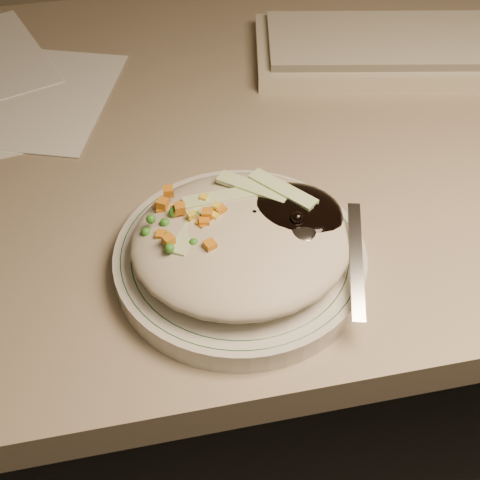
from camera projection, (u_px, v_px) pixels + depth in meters
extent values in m
cube|color=gray|center=(261.00, 136.00, 0.78)|extent=(1.40, 0.70, 0.04)
cylinder|color=silver|center=(240.00, 260.00, 0.60)|extent=(0.23, 0.23, 0.02)
torus|color=#144723|center=(240.00, 252.00, 0.59)|extent=(0.21, 0.21, 0.00)
torus|color=#144723|center=(240.00, 252.00, 0.59)|extent=(0.20, 0.20, 0.00)
ellipsoid|color=#B3A891|center=(241.00, 241.00, 0.58)|extent=(0.19, 0.18, 0.04)
ellipsoid|color=black|center=(288.00, 218.00, 0.59)|extent=(0.10, 0.09, 0.03)
ellipsoid|color=orange|center=(186.00, 231.00, 0.58)|extent=(0.08, 0.08, 0.02)
sphere|color=black|center=(254.00, 216.00, 0.58)|extent=(0.01, 0.01, 0.01)
sphere|color=black|center=(285.00, 207.00, 0.59)|extent=(0.01, 0.01, 0.01)
sphere|color=black|center=(312.00, 205.00, 0.58)|extent=(0.01, 0.01, 0.01)
sphere|color=black|center=(300.00, 201.00, 0.59)|extent=(0.01, 0.01, 0.01)
sphere|color=black|center=(297.00, 218.00, 0.57)|extent=(0.01, 0.01, 0.01)
sphere|color=black|center=(284.00, 212.00, 0.58)|extent=(0.01, 0.01, 0.01)
sphere|color=black|center=(293.00, 202.00, 0.59)|extent=(0.01, 0.01, 0.01)
cube|color=orange|center=(180.00, 208.00, 0.57)|extent=(0.01, 0.01, 0.01)
cube|color=orange|center=(202.00, 232.00, 0.57)|extent=(0.01, 0.01, 0.01)
cube|color=orange|center=(163.00, 204.00, 0.58)|extent=(0.01, 0.01, 0.01)
cube|color=orange|center=(207.00, 214.00, 0.57)|extent=(0.01, 0.01, 0.01)
cube|color=orange|center=(204.00, 222.00, 0.57)|extent=(0.01, 0.01, 0.01)
cube|color=orange|center=(160.00, 207.00, 0.59)|extent=(0.01, 0.01, 0.01)
cube|color=orange|center=(177.00, 211.00, 0.58)|extent=(0.01, 0.01, 0.01)
cube|color=orange|center=(203.00, 225.00, 0.57)|extent=(0.01, 0.01, 0.01)
cube|color=orange|center=(220.00, 211.00, 0.58)|extent=(0.01, 0.01, 0.01)
cube|color=orange|center=(168.00, 191.00, 0.59)|extent=(0.01, 0.01, 0.01)
cube|color=orange|center=(168.00, 240.00, 0.55)|extent=(0.01, 0.01, 0.01)
cube|color=orange|center=(210.00, 246.00, 0.55)|extent=(0.01, 0.01, 0.01)
cube|color=orange|center=(161.00, 236.00, 0.56)|extent=(0.01, 0.01, 0.01)
cube|color=orange|center=(162.00, 211.00, 0.59)|extent=(0.01, 0.01, 0.01)
sphere|color=#388C28|center=(202.00, 219.00, 0.58)|extent=(0.01, 0.01, 0.01)
sphere|color=#388C28|center=(170.00, 248.00, 0.54)|extent=(0.01, 0.01, 0.01)
sphere|color=#388C28|center=(165.00, 223.00, 0.57)|extent=(0.01, 0.01, 0.01)
sphere|color=#388C28|center=(151.00, 219.00, 0.57)|extent=(0.01, 0.01, 0.01)
sphere|color=#388C28|center=(198.00, 216.00, 0.58)|extent=(0.01, 0.01, 0.01)
sphere|color=#388C28|center=(212.00, 243.00, 0.56)|extent=(0.01, 0.01, 0.01)
sphere|color=#388C28|center=(186.00, 227.00, 0.57)|extent=(0.01, 0.01, 0.01)
sphere|color=#388C28|center=(181.00, 244.00, 0.56)|extent=(0.01, 0.01, 0.01)
sphere|color=#388C28|center=(146.00, 232.00, 0.57)|extent=(0.01, 0.01, 0.01)
sphere|color=#388C28|center=(176.00, 210.00, 0.58)|extent=(0.01, 0.01, 0.01)
sphere|color=#388C28|center=(173.00, 212.00, 0.58)|extent=(0.01, 0.01, 0.01)
sphere|color=#388C28|center=(168.00, 237.00, 0.56)|extent=(0.01, 0.01, 0.01)
sphere|color=#388C28|center=(194.00, 243.00, 0.55)|extent=(0.01, 0.01, 0.01)
sphere|color=#388C28|center=(221.00, 201.00, 0.59)|extent=(0.01, 0.01, 0.01)
cube|color=yellow|center=(197.00, 216.00, 0.58)|extent=(0.01, 0.01, 0.01)
cube|color=yellow|center=(215.00, 217.00, 0.57)|extent=(0.01, 0.01, 0.01)
cube|color=yellow|center=(184.00, 215.00, 0.58)|extent=(0.01, 0.01, 0.01)
cube|color=yellow|center=(192.00, 216.00, 0.57)|extent=(0.01, 0.01, 0.01)
cube|color=yellow|center=(186.00, 229.00, 0.57)|extent=(0.01, 0.01, 0.01)
cube|color=yellow|center=(216.00, 207.00, 0.58)|extent=(0.01, 0.01, 0.01)
cube|color=yellow|center=(204.00, 199.00, 0.59)|extent=(0.01, 0.01, 0.01)
cube|color=yellow|center=(197.00, 228.00, 0.57)|extent=(0.01, 0.01, 0.01)
cube|color=#B2D18C|center=(221.00, 197.00, 0.59)|extent=(0.07, 0.02, 0.00)
cube|color=#B2D18C|center=(253.00, 187.00, 0.60)|extent=(0.06, 0.05, 0.00)
cube|color=#B2D18C|center=(193.00, 227.00, 0.57)|extent=(0.05, 0.07, 0.00)
cube|color=#B2D18C|center=(283.00, 189.00, 0.59)|extent=(0.05, 0.06, 0.00)
cube|color=#B2D18C|center=(248.00, 235.00, 0.57)|extent=(0.07, 0.02, 0.00)
cube|color=#B2D18C|center=(262.00, 222.00, 0.57)|extent=(0.06, 0.05, 0.00)
ellipsoid|color=silver|center=(298.00, 228.00, 0.57)|extent=(0.04, 0.05, 0.01)
cube|color=silver|center=(356.00, 260.00, 0.56)|extent=(0.04, 0.11, 0.03)
cube|color=beige|center=(431.00, 51.00, 0.85)|extent=(0.47, 0.24, 0.02)
cube|color=beige|center=(434.00, 40.00, 0.84)|extent=(0.43, 0.21, 0.01)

